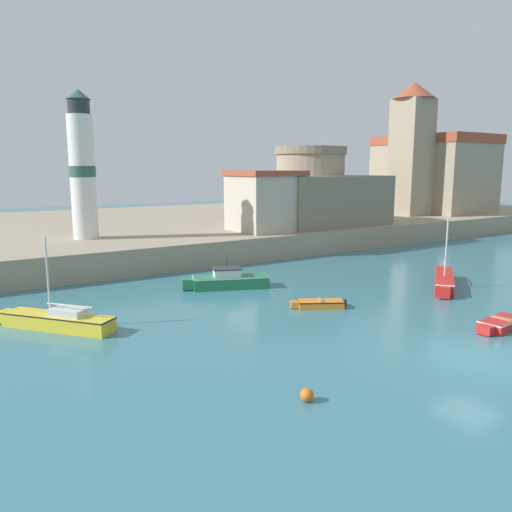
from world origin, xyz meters
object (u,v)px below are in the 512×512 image
at_px(church, 429,169).
at_px(lighthouse, 82,168).
at_px(mooring_buoy, 307,395).
at_px(sailboat_yellow_0, 57,320).
at_px(dinghy_orange_2, 319,304).
at_px(harbor_shed_near_wharf, 265,201).
at_px(sailboat_red_4, 444,281).
at_px(motorboat_green_3, 228,280).
at_px(dinghy_red_1, 500,324).
at_px(fortress, 310,194).

relative_size(church, lighthouse, 1.34).
bearing_deg(mooring_buoy, sailboat_yellow_0, 113.29).
xyz_separation_m(sailboat_yellow_0, dinghy_orange_2, (13.75, -4.15, -0.22)).
xyz_separation_m(lighthouse, harbor_shed_near_wharf, (16.00, -3.66, -3.07)).
distance_m(sailboat_yellow_0, sailboat_red_4, 24.73).
bearing_deg(motorboat_green_3, sailboat_yellow_0, -165.59).
bearing_deg(church, sailboat_red_4, -139.58).
xyz_separation_m(sailboat_red_4, lighthouse, (-18.23, 22.48, 7.62)).
relative_size(dinghy_red_1, fortress, 0.26).
bearing_deg(dinghy_red_1, mooring_buoy, -175.69).
bearing_deg(dinghy_red_1, sailboat_yellow_0, 147.32).
bearing_deg(dinghy_orange_2, church, 31.19).
bearing_deg(harbor_shed_near_wharf, sailboat_red_4, -83.25).
bearing_deg(lighthouse, dinghy_red_1, -66.54).
relative_size(dinghy_orange_2, fortress, 0.24).
relative_size(dinghy_red_1, lighthouse, 0.27).
bearing_deg(mooring_buoy, dinghy_orange_2, 48.15).
xyz_separation_m(motorboat_green_3, lighthouse, (-5.64, 14.65, 7.55)).
height_order(motorboat_green_3, lighthouse, lighthouse).
height_order(dinghy_red_1, sailboat_red_4, sailboat_red_4).
bearing_deg(harbor_shed_near_wharf, fortress, 21.24).
relative_size(mooring_buoy, lighthouse, 0.04).
height_order(dinghy_orange_2, lighthouse, lighthouse).
distance_m(fortress, lighthouse, 24.17).
bearing_deg(sailboat_red_4, sailboat_yellow_0, 168.73).
height_order(sailboat_yellow_0, lighthouse, lighthouse).
relative_size(sailboat_yellow_0, lighthouse, 0.47).
xyz_separation_m(sailboat_yellow_0, fortress, (30.02, 17.10, 4.79)).
distance_m(sailboat_red_4, church, 38.27).
bearing_deg(lighthouse, sailboat_yellow_0, -108.84).
relative_size(sailboat_yellow_0, church, 0.35).
bearing_deg(church, fortress, -173.96).
relative_size(dinghy_orange_2, mooring_buoy, 6.39).
relative_size(sailboat_yellow_0, motorboat_green_3, 0.97).
bearing_deg(church, dinghy_red_1, -136.91).
relative_size(motorboat_green_3, church, 0.36).
height_order(dinghy_orange_2, mooring_buoy, dinghy_orange_2).
bearing_deg(dinghy_orange_2, fortress, 52.55).
bearing_deg(sailboat_yellow_0, sailboat_red_4, -11.27).
relative_size(church, fortress, 1.29).
bearing_deg(dinghy_red_1, church, 43.09).
xyz_separation_m(church, lighthouse, (-46.81, -1.86, 0.18)).
bearing_deg(dinghy_red_1, dinghy_orange_2, 123.03).
distance_m(sailboat_red_4, mooring_buoy, 20.37).
height_order(sailboat_yellow_0, dinghy_orange_2, sailboat_yellow_0).
bearing_deg(dinghy_red_1, sailboat_red_4, 54.21).
height_order(dinghy_red_1, harbor_shed_near_wharf, harbor_shed_near_wharf).
bearing_deg(dinghy_orange_2, sailboat_red_4, -3.75).
xyz_separation_m(sailboat_yellow_0, church, (52.83, 19.51, 7.44)).
bearing_deg(mooring_buoy, motorboat_green_3, 69.65).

